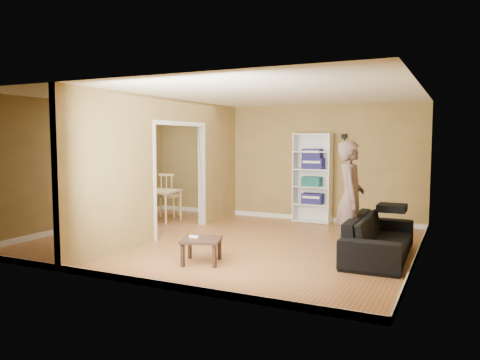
# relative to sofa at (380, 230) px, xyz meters

# --- Properties ---
(room_shell) EXTENTS (6.50, 6.50, 6.50)m
(room_shell) POSITION_rel_sofa_xyz_m (-2.70, 0.00, 0.88)
(room_shell) COLOR olive
(room_shell) RESTS_ON ground
(partition) EXTENTS (0.22, 5.50, 2.60)m
(partition) POSITION_rel_sofa_xyz_m (-3.90, 0.00, 0.88)
(partition) COLOR #A17D48
(partition) RESTS_ON ground
(wall_speaker) EXTENTS (0.10, 0.10, 0.10)m
(wall_speaker) POSITION_rel_sofa_xyz_m (-1.20, 2.69, 1.48)
(wall_speaker) COLOR black
(wall_speaker) RESTS_ON room_shell
(sofa) EXTENTS (2.24, 1.01, 0.85)m
(sofa) POSITION_rel_sofa_xyz_m (0.00, 0.00, 0.00)
(sofa) COLOR black
(sofa) RESTS_ON ground
(person) EXTENTS (0.89, 0.76, 2.13)m
(person) POSITION_rel_sofa_xyz_m (-0.46, -0.02, 0.64)
(person) COLOR slate
(person) RESTS_ON ground
(bookshelf) EXTENTS (0.83, 0.36, 1.97)m
(bookshelf) POSITION_rel_sofa_xyz_m (-1.85, 2.61, 0.56)
(bookshelf) COLOR white
(bookshelf) RESTS_ON ground
(paper_box_navy_a) EXTENTS (0.44, 0.29, 0.23)m
(paper_box_navy_a) POSITION_rel_sofa_xyz_m (-1.84, 2.56, 0.11)
(paper_box_navy_a) COLOR navy
(paper_box_navy_a) RESTS_ON bookshelf
(paper_box_teal) EXTENTS (0.41, 0.27, 0.21)m
(paper_box_teal) POSITION_rel_sofa_xyz_m (-1.87, 2.56, 0.48)
(paper_box_teal) COLOR #09544A
(paper_box_teal) RESTS_ON bookshelf
(paper_box_navy_b) EXTENTS (0.46, 0.30, 0.23)m
(paper_box_navy_b) POSITION_rel_sofa_xyz_m (-1.84, 2.56, 0.88)
(paper_box_navy_b) COLOR navy
(paper_box_navy_b) RESTS_ON bookshelf
(paper_box_navy_c) EXTENTS (0.41, 0.27, 0.21)m
(paper_box_navy_c) POSITION_rel_sofa_xyz_m (-1.86, 2.56, 1.08)
(paper_box_navy_c) COLOR navy
(paper_box_navy_c) RESTS_ON bookshelf
(coffee_table) EXTENTS (0.56, 0.56, 0.37)m
(coffee_table) POSITION_rel_sofa_xyz_m (-2.32, -1.50, -0.11)
(coffee_table) COLOR black
(coffee_table) RESTS_ON ground
(game_controller) EXTENTS (0.15, 0.04, 0.03)m
(game_controller) POSITION_rel_sofa_xyz_m (-2.46, -1.49, -0.04)
(game_controller) COLOR white
(game_controller) RESTS_ON coffee_table
(dining_table) EXTENTS (1.11, 0.74, 0.69)m
(dining_table) POSITION_rel_sofa_xyz_m (-5.18, 1.27, 0.19)
(dining_table) COLOR beige
(dining_table) RESTS_ON ground
(chair_left) EXTENTS (0.58, 0.58, 0.99)m
(chair_left) POSITION_rel_sofa_xyz_m (-5.91, 1.29, 0.07)
(chair_left) COLOR tan
(chair_left) RESTS_ON ground
(chair_near) EXTENTS (0.55, 0.55, 1.02)m
(chair_near) POSITION_rel_sofa_xyz_m (-5.11, 0.74, 0.09)
(chair_near) COLOR tan
(chair_near) RESTS_ON ground
(chair_far) EXTENTS (0.57, 0.57, 1.04)m
(chair_far) POSITION_rel_sofa_xyz_m (-5.13, 1.83, 0.10)
(chair_far) COLOR tan
(chair_far) RESTS_ON ground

